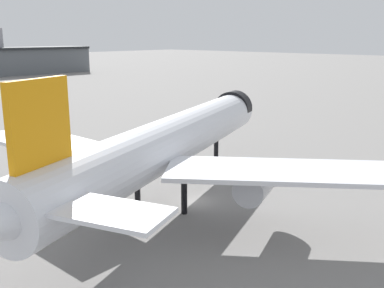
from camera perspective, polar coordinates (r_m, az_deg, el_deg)
ground at (r=57.72m, az=0.46°, el=-7.32°), size 900.00×900.00×0.00m
airliner_near_gate at (r=54.79m, az=-3.07°, el=0.03°), size 58.57×52.02×17.63m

